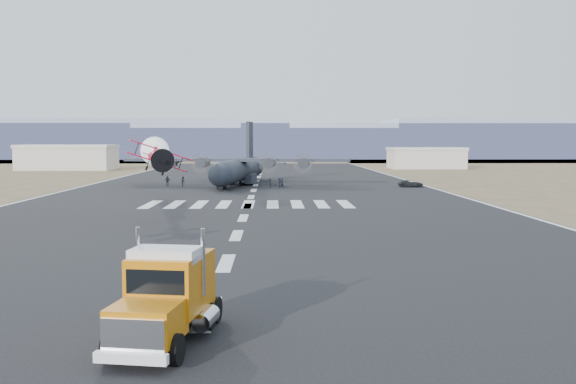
{
  "coord_description": "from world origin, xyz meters",
  "views": [
    {
      "loc": [
        3.0,
        -28.7,
        7.85
      ],
      "look_at": [
        4.15,
        19.08,
        4.0
      ],
      "focal_mm": 40.0,
      "sensor_mm": 36.0,
      "label": 1
    }
  ],
  "objects_px": {
    "transport_aircraft": "(239,168)",
    "crew_e": "(279,183)",
    "hangar_left": "(68,157)",
    "hangar_right": "(426,158)",
    "crew_a": "(282,183)",
    "crew_g": "(218,184)",
    "crew_b": "(218,183)",
    "semi_truck": "(167,295)",
    "crew_d": "(167,181)",
    "crew_c": "(270,183)",
    "crew_f": "(241,181)",
    "support_vehicle": "(411,183)",
    "aerobatic_biplane": "(157,158)",
    "crew_h": "(183,182)"
  },
  "relations": [
    {
      "from": "transport_aircraft",
      "to": "crew_e",
      "type": "height_order",
      "value": "transport_aircraft"
    },
    {
      "from": "hangar_left",
      "to": "hangar_right",
      "type": "relative_size",
      "value": 1.2
    },
    {
      "from": "crew_a",
      "to": "crew_g",
      "type": "xyz_separation_m",
      "value": [
        -10.4,
        -2.8,
        0.04
      ]
    },
    {
      "from": "hangar_right",
      "to": "crew_b",
      "type": "xyz_separation_m",
      "value": [
        -52.08,
        -73.23,
        -2.22
      ]
    },
    {
      "from": "crew_e",
      "to": "hangar_left",
      "type": "bearing_deg",
      "value": 45.89
    },
    {
      "from": "semi_truck",
      "to": "crew_a",
      "type": "relative_size",
      "value": 5.04
    },
    {
      "from": "transport_aircraft",
      "to": "crew_d",
      "type": "distance_m",
      "value": 12.91
    },
    {
      "from": "crew_c",
      "to": "crew_f",
      "type": "xyz_separation_m",
      "value": [
        -4.99,
        4.57,
        0.05
      ]
    },
    {
      "from": "hangar_left",
      "to": "support_vehicle",
      "type": "relative_size",
      "value": 5.78
    },
    {
      "from": "hangar_right",
      "to": "crew_b",
      "type": "height_order",
      "value": "hangar_right"
    },
    {
      "from": "aerobatic_biplane",
      "to": "crew_f",
      "type": "bearing_deg",
      "value": 72.04
    },
    {
      "from": "support_vehicle",
      "to": "crew_f",
      "type": "relative_size",
      "value": 2.43
    },
    {
      "from": "transport_aircraft",
      "to": "support_vehicle",
      "type": "distance_m",
      "value": 30.24
    },
    {
      "from": "transport_aircraft",
      "to": "crew_h",
      "type": "xyz_separation_m",
      "value": [
        -9.21,
        -5.09,
        -2.11
      ]
    },
    {
      "from": "crew_f",
      "to": "aerobatic_biplane",
      "type": "bearing_deg",
      "value": 74.01
    },
    {
      "from": "support_vehicle",
      "to": "semi_truck",
      "type": "bearing_deg",
      "value": 166.81
    },
    {
      "from": "semi_truck",
      "to": "support_vehicle",
      "type": "bearing_deg",
      "value": 81.4
    },
    {
      "from": "crew_b",
      "to": "crew_e",
      "type": "height_order",
      "value": "crew_e"
    },
    {
      "from": "semi_truck",
      "to": "aerobatic_biplane",
      "type": "xyz_separation_m",
      "value": [
        -7.39,
        39.56,
        4.34
      ]
    },
    {
      "from": "support_vehicle",
      "to": "crew_b",
      "type": "height_order",
      "value": "crew_b"
    },
    {
      "from": "crew_b",
      "to": "crew_d",
      "type": "distance_m",
      "value": 10.24
    },
    {
      "from": "crew_d",
      "to": "hangar_right",
      "type": "bearing_deg",
      "value": 31.53
    },
    {
      "from": "crew_c",
      "to": "crew_g",
      "type": "bearing_deg",
      "value": -55.85
    },
    {
      "from": "crew_a",
      "to": "crew_b",
      "type": "height_order",
      "value": "crew_a"
    },
    {
      "from": "crew_e",
      "to": "hangar_right",
      "type": "bearing_deg",
      "value": -24.71
    },
    {
      "from": "crew_b",
      "to": "crew_h",
      "type": "bearing_deg",
      "value": 175.19
    },
    {
      "from": "support_vehicle",
      "to": "crew_c",
      "type": "bearing_deg",
      "value": 99.49
    },
    {
      "from": "crew_g",
      "to": "crew_h",
      "type": "relative_size",
      "value": 1.03
    },
    {
      "from": "transport_aircraft",
      "to": "support_vehicle",
      "type": "height_order",
      "value": "transport_aircraft"
    },
    {
      "from": "crew_a",
      "to": "aerobatic_biplane",
      "type": "bearing_deg",
      "value": 21.09
    },
    {
      "from": "support_vehicle",
      "to": "crew_g",
      "type": "relative_size",
      "value": 2.42
    },
    {
      "from": "hangar_left",
      "to": "aerobatic_biplane",
      "type": "xyz_separation_m",
      "value": [
        43.47,
        -109.41,
        2.74
      ]
    },
    {
      "from": "semi_truck",
      "to": "crew_f",
      "type": "height_order",
      "value": "semi_truck"
    },
    {
      "from": "aerobatic_biplane",
      "to": "crew_h",
      "type": "xyz_separation_m",
      "value": [
        -3.69,
        44.94,
        -5.3
      ]
    },
    {
      "from": "transport_aircraft",
      "to": "crew_f",
      "type": "distance_m",
      "value": 4.59
    },
    {
      "from": "crew_a",
      "to": "crew_b",
      "type": "xyz_separation_m",
      "value": [
        -10.6,
        -0.81,
        -0.05
      ]
    },
    {
      "from": "hangar_left",
      "to": "crew_e",
      "type": "relative_size",
      "value": 15.28
    },
    {
      "from": "aerobatic_biplane",
      "to": "crew_g",
      "type": "distance_m",
      "value": 39.62
    },
    {
      "from": "crew_f",
      "to": "crew_a",
      "type": "bearing_deg",
      "value": 141.92
    },
    {
      "from": "crew_g",
      "to": "semi_truck",
      "type": "bearing_deg",
      "value": 126.61
    },
    {
      "from": "hangar_left",
      "to": "transport_aircraft",
      "type": "bearing_deg",
      "value": -50.48
    },
    {
      "from": "support_vehicle",
      "to": "crew_a",
      "type": "bearing_deg",
      "value": 98.36
    },
    {
      "from": "semi_truck",
      "to": "crew_g",
      "type": "xyz_separation_m",
      "value": [
        -4.74,
        78.74,
        -0.94
      ]
    },
    {
      "from": "crew_b",
      "to": "crew_c",
      "type": "distance_m",
      "value": 8.57
    },
    {
      "from": "aerobatic_biplane",
      "to": "transport_aircraft",
      "type": "distance_m",
      "value": 50.44
    },
    {
      "from": "crew_b",
      "to": "crew_f",
      "type": "bearing_deg",
      "value": 79.93
    },
    {
      "from": "support_vehicle",
      "to": "crew_f",
      "type": "height_order",
      "value": "crew_f"
    },
    {
      "from": "aerobatic_biplane",
      "to": "crew_f",
      "type": "height_order",
      "value": "aerobatic_biplane"
    },
    {
      "from": "crew_e",
      "to": "crew_h",
      "type": "xyz_separation_m",
      "value": [
        -16.32,
        1.93,
        0.05
      ]
    },
    {
      "from": "hangar_left",
      "to": "transport_aircraft",
      "type": "height_order",
      "value": "transport_aircraft"
    }
  ]
}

